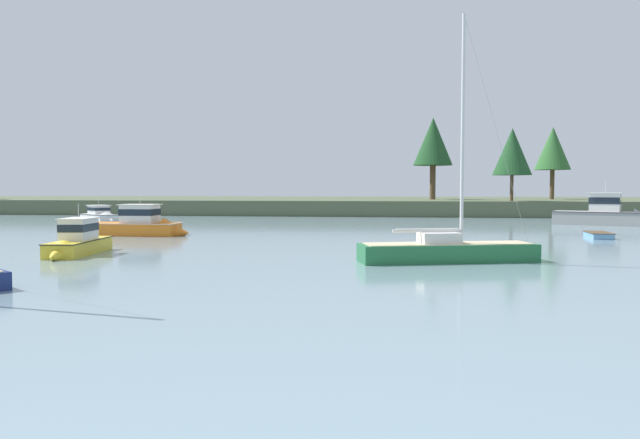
% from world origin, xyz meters
% --- Properties ---
extents(far_shore_bank, '(222.51, 45.01, 2.15)m').
position_xyz_m(far_shore_bank, '(0.00, 97.72, 1.07)').
color(far_shore_bank, '#4C563D').
rests_on(far_shore_bank, ground).
extents(cruiser_grey, '(10.75, 6.97, 5.98)m').
position_xyz_m(cruiser_grey, '(30.42, 60.69, 0.74)').
color(cruiser_grey, gray).
rests_on(cruiser_grey, ground).
extents(cruiser_orange, '(8.82, 2.93, 5.16)m').
position_xyz_m(cruiser_orange, '(-12.52, 41.68, 0.58)').
color(cruiser_orange, orange).
rests_on(cruiser_orange, ground).
extents(cruiser_white, '(6.52, 5.91, 3.52)m').
position_xyz_m(cruiser_white, '(-26.04, 60.52, 0.45)').
color(cruiser_white, white).
rests_on(cruiser_white, ground).
extents(dinghy_skyblue, '(1.86, 3.55, 0.64)m').
position_xyz_m(dinghy_skyblue, '(23.88, 43.78, 0.16)').
color(dinghy_skyblue, '#669ECC').
rests_on(dinghy_skyblue, ground).
extents(cruiser_yellow, '(2.62, 6.99, 3.63)m').
position_xyz_m(cruiser_yellow, '(-10.28, 27.40, 0.53)').
color(cruiser_yellow, gold).
rests_on(cruiser_yellow, ground).
extents(sailboat_green, '(9.64, 4.67, 13.64)m').
position_xyz_m(sailboat_green, '(10.91, 27.04, 0.29)').
color(sailboat_green, '#236B3D').
rests_on(sailboat_green, ground).
extents(shore_tree_inland_a, '(5.19, 5.19, 9.86)m').
position_xyz_m(shore_tree_inland_a, '(23.65, 78.35, 8.81)').
color(shore_tree_inland_a, brown).
rests_on(shore_tree_inland_a, far_shore_bank).
extents(shore_tree_center, '(6.01, 6.01, 12.62)m').
position_xyz_m(shore_tree_center, '(13.69, 88.53, 10.98)').
color(shore_tree_center, brown).
rests_on(shore_tree_center, far_shore_bank).
extents(shore_tree_inland_c, '(5.49, 5.49, 11.36)m').
position_xyz_m(shore_tree_inland_c, '(32.45, 92.64, 10.08)').
color(shore_tree_inland_c, brown).
rests_on(shore_tree_inland_c, far_shore_bank).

